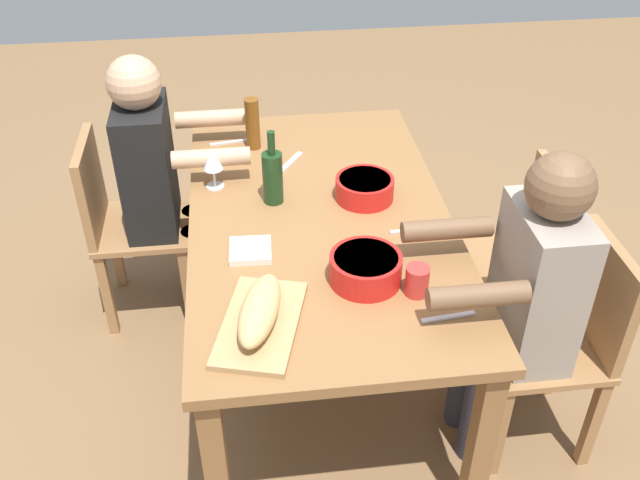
{
  "coord_description": "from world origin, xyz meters",
  "views": [
    {
      "loc": [
        -2.15,
        0.27,
        2.19
      ],
      "look_at": [
        0.0,
        0.0,
        0.63
      ],
      "focal_mm": 40.05,
      "sensor_mm": 36.0,
      "label": 1
    }
  ],
  "objects_px": {
    "wine_glass": "(213,161)",
    "serving_bowl_greens": "(365,187)",
    "chair_far_right": "(122,219)",
    "chair_near_left": "(565,335)",
    "cup_near_left": "(417,281)",
    "diner_far_right": "(159,173)",
    "beer_bottle": "(252,124)",
    "chair_near_center": "(518,255)",
    "diner_near_left": "(524,291)",
    "wine_bottle": "(273,176)",
    "bread_loaf": "(260,310)",
    "cutting_board": "(261,324)",
    "dining_table": "(320,235)",
    "napkin_stack": "(250,251)",
    "serving_bowl_salad": "(366,267)"
  },
  "relations": [
    {
      "from": "dining_table",
      "to": "diner_far_right",
      "type": "xyz_separation_m",
      "value": [
        0.46,
        0.61,
        0.04
      ]
    },
    {
      "from": "chair_near_left",
      "to": "diner_far_right",
      "type": "distance_m",
      "value": 1.7
    },
    {
      "from": "diner_far_right",
      "to": "cutting_board",
      "type": "distance_m",
      "value": 1.09
    },
    {
      "from": "chair_near_left",
      "to": "serving_bowl_greens",
      "type": "height_order",
      "value": "chair_near_left"
    },
    {
      "from": "chair_far_right",
      "to": "cup_near_left",
      "type": "height_order",
      "value": "chair_far_right"
    },
    {
      "from": "chair_near_center",
      "to": "wine_glass",
      "type": "height_order",
      "value": "wine_glass"
    },
    {
      "from": "diner_near_left",
      "to": "cup_near_left",
      "type": "distance_m",
      "value": 0.38
    },
    {
      "from": "wine_glass",
      "to": "napkin_stack",
      "type": "xyz_separation_m",
      "value": [
        -0.45,
        -0.12,
        -0.1
      ]
    },
    {
      "from": "diner_far_right",
      "to": "serving_bowl_greens",
      "type": "bearing_deg",
      "value": -114.55
    },
    {
      "from": "serving_bowl_greens",
      "to": "serving_bowl_salad",
      "type": "relative_size",
      "value": 0.94
    },
    {
      "from": "diner_near_left",
      "to": "bread_loaf",
      "type": "height_order",
      "value": "diner_near_left"
    },
    {
      "from": "cutting_board",
      "to": "cup_near_left",
      "type": "distance_m",
      "value": 0.51
    },
    {
      "from": "wine_glass",
      "to": "serving_bowl_greens",
      "type": "bearing_deg",
      "value": -105.17
    },
    {
      "from": "diner_far_right",
      "to": "serving_bowl_greens",
      "type": "distance_m",
      "value": 0.88
    },
    {
      "from": "beer_bottle",
      "to": "wine_glass",
      "type": "xyz_separation_m",
      "value": [
        -0.3,
        0.17,
        0.01
      ]
    },
    {
      "from": "dining_table",
      "to": "cutting_board",
      "type": "height_order",
      "value": "cutting_board"
    },
    {
      "from": "chair_near_left",
      "to": "cup_near_left",
      "type": "relative_size",
      "value": 8.57
    },
    {
      "from": "diner_near_left",
      "to": "diner_far_right",
      "type": "height_order",
      "value": "same"
    },
    {
      "from": "wine_bottle",
      "to": "wine_glass",
      "type": "relative_size",
      "value": 1.75
    },
    {
      "from": "wine_glass",
      "to": "bread_loaf",
      "type": "bearing_deg",
      "value": -170.97
    },
    {
      "from": "dining_table",
      "to": "beer_bottle",
      "type": "relative_size",
      "value": 7.6
    },
    {
      "from": "beer_bottle",
      "to": "wine_glass",
      "type": "bearing_deg",
      "value": 151.27
    },
    {
      "from": "chair_near_left",
      "to": "cup_near_left",
      "type": "bearing_deg",
      "value": 91.38
    },
    {
      "from": "chair_near_left",
      "to": "wine_bottle",
      "type": "relative_size",
      "value": 2.93
    },
    {
      "from": "chair_near_left",
      "to": "wine_bottle",
      "type": "height_order",
      "value": "wine_bottle"
    },
    {
      "from": "bread_loaf",
      "to": "dining_table",
      "type": "bearing_deg",
      "value": -23.78
    },
    {
      "from": "chair_far_right",
      "to": "chair_near_center",
      "type": "relative_size",
      "value": 1.0
    },
    {
      "from": "chair_near_center",
      "to": "napkin_stack",
      "type": "xyz_separation_m",
      "value": [
        -0.2,
        1.06,
        0.27
      ]
    },
    {
      "from": "serving_bowl_greens",
      "to": "chair_far_right",
      "type": "bearing_deg",
      "value": 69.65
    },
    {
      "from": "beer_bottle",
      "to": "chair_near_left",
      "type": "bearing_deg",
      "value": -134.98
    },
    {
      "from": "chair_near_center",
      "to": "serving_bowl_salad",
      "type": "xyz_separation_m",
      "value": [
        -0.39,
        0.7,
        0.31
      ]
    },
    {
      "from": "beer_bottle",
      "to": "wine_bottle",
      "type": "bearing_deg",
      "value": -172.95
    },
    {
      "from": "cutting_board",
      "to": "wine_bottle",
      "type": "relative_size",
      "value": 1.38
    },
    {
      "from": "diner_near_left",
      "to": "chair_near_left",
      "type": "bearing_deg",
      "value": -90.0
    },
    {
      "from": "diner_near_left",
      "to": "bread_loaf",
      "type": "bearing_deg",
      "value": 97.04
    },
    {
      "from": "wine_bottle",
      "to": "napkin_stack",
      "type": "bearing_deg",
      "value": 162.3
    },
    {
      "from": "chair_near_left",
      "to": "dining_table",
      "type": "bearing_deg",
      "value": 60.01
    },
    {
      "from": "beer_bottle",
      "to": "cup_near_left",
      "type": "height_order",
      "value": "beer_bottle"
    },
    {
      "from": "dining_table",
      "to": "napkin_stack",
      "type": "distance_m",
      "value": 0.34
    },
    {
      "from": "chair_near_center",
      "to": "bread_loaf",
      "type": "distance_m",
      "value": 1.23
    },
    {
      "from": "diner_near_left",
      "to": "cup_near_left",
      "type": "bearing_deg",
      "value": 92.07
    },
    {
      "from": "diner_near_left",
      "to": "diner_far_right",
      "type": "bearing_deg",
      "value": 53.14
    },
    {
      "from": "wine_bottle",
      "to": "chair_near_left",
      "type": "bearing_deg",
      "value": -121.17
    },
    {
      "from": "serving_bowl_salad",
      "to": "cup_near_left",
      "type": "height_order",
      "value": "cup_near_left"
    },
    {
      "from": "chair_near_left",
      "to": "cutting_board",
      "type": "distance_m",
      "value": 1.09
    },
    {
      "from": "cutting_board",
      "to": "chair_near_center",
      "type": "bearing_deg",
      "value": -61.58
    },
    {
      "from": "chair_far_right",
      "to": "bread_loaf",
      "type": "xyz_separation_m",
      "value": [
        -1.03,
        -0.55,
        0.32
      ]
    },
    {
      "from": "cup_near_left",
      "to": "chair_near_left",
      "type": "bearing_deg",
      "value": -88.62
    },
    {
      "from": "diner_far_right",
      "to": "chair_far_right",
      "type": "bearing_deg",
      "value": 90.0
    },
    {
      "from": "chair_near_left",
      "to": "beer_bottle",
      "type": "xyz_separation_m",
      "value": [
        1.01,
        1.01,
        0.37
      ]
    }
  ]
}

